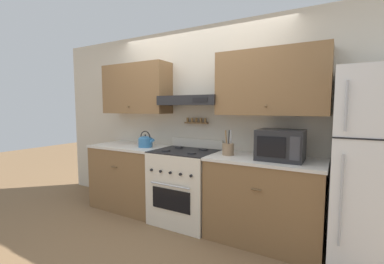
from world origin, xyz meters
The scene contains 9 objects.
ground_plane centered at (0.00, 0.00, 0.00)m, with size 16.00×16.00×0.00m, color brown.
wall_back centered at (0.03, 0.62, 1.44)m, with size 5.20×0.46×2.55m.
counter_left centered at (-0.95, 0.34, 0.46)m, with size 1.11×0.67×0.93m.
counter_right centered at (1.01, 0.34, 0.46)m, with size 1.23×0.67×0.93m.
stove_range centered at (0.00, 0.32, 0.47)m, with size 0.78×0.69×1.05m.
refrigerator centered at (2.00, 0.28, 0.91)m, with size 0.72×0.76×1.81m.
tea_kettle centered at (-0.64, 0.31, 1.01)m, with size 0.25×0.20×0.23m.
microwave centered at (1.17, 0.33, 1.09)m, with size 0.46×0.39×0.32m.
utensil_crock centered at (0.59, 0.31, 1.00)m, with size 0.13×0.13×0.29m.
Camera 1 is at (1.68, -2.44, 1.47)m, focal length 24.00 mm.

